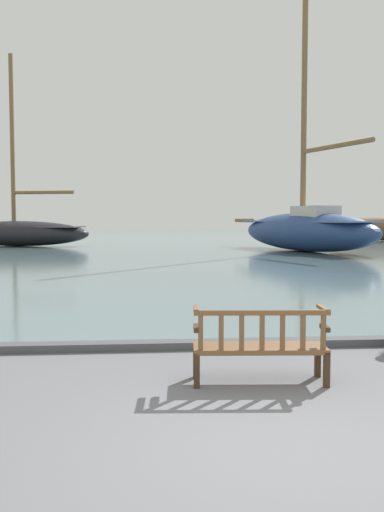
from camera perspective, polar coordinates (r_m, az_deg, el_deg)
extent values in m
plane|color=slate|center=(5.23, 8.11, -18.64)|extent=(160.00, 160.00, 0.00)
cube|color=slate|center=(48.76, -3.54, 1.57)|extent=(100.00, 80.00, 0.08)
cube|color=#4C4C50|center=(8.84, 2.46, -8.80)|extent=(40.00, 0.30, 0.12)
cube|color=#3D2A19|center=(7.25, 0.39, -10.43)|extent=(0.07, 0.07, 0.42)
cube|color=#3D2A19|center=(7.44, 12.45, -10.14)|extent=(0.07, 0.07, 0.42)
cube|color=#3D2A19|center=(6.81, 0.48, -11.36)|extent=(0.07, 0.07, 0.42)
cube|color=#3D2A19|center=(7.01, 13.32, -11.02)|extent=(0.07, 0.07, 0.42)
cube|color=brown|center=(7.04, 6.76, -9.13)|extent=(1.63, 0.63, 0.06)
cube|color=brown|center=(6.73, 7.04, -5.65)|extent=(1.60, 0.16, 0.06)
cube|color=brown|center=(6.71, 0.87, -7.68)|extent=(0.06, 0.04, 0.41)
cube|color=brown|center=(6.72, 2.93, -7.67)|extent=(0.06, 0.04, 0.41)
cube|color=brown|center=(6.74, 4.99, -7.64)|extent=(0.06, 0.04, 0.41)
cube|color=brown|center=(6.77, 7.02, -7.61)|extent=(0.06, 0.04, 0.41)
cube|color=brown|center=(6.81, 9.04, -7.57)|extent=(0.06, 0.04, 0.41)
cube|color=brown|center=(6.85, 11.03, -7.51)|extent=(0.06, 0.04, 0.41)
cube|color=brown|center=(6.91, 13.00, -7.45)|extent=(0.06, 0.04, 0.41)
cube|color=#3D2A19|center=(6.83, 0.41, -7.22)|extent=(0.08, 0.30, 0.06)
cube|color=brown|center=(6.88, 0.40, -5.32)|extent=(0.09, 0.47, 0.04)
cube|color=#3D2A19|center=(7.04, 13.15, -7.00)|extent=(0.08, 0.30, 0.06)
cube|color=brown|center=(7.09, 13.00, -5.15)|extent=(0.09, 0.47, 0.04)
ellipsoid|color=black|center=(40.01, -17.04, 2.16)|extent=(10.49, 5.53, 1.68)
cube|color=#4C4C51|center=(40.00, -17.05, 2.83)|extent=(9.13, 4.51, 0.08)
cylinder|color=brown|center=(40.44, -17.53, 10.94)|extent=(0.28, 0.28, 11.34)
cylinder|color=brown|center=(39.17, -14.66, 6.17)|extent=(4.19, 1.41, 0.23)
ellipsoid|color=navy|center=(33.00, 11.29, 2.37)|extent=(6.93, 12.10, 2.19)
cube|color=#516B9E|center=(32.99, 11.30, 3.42)|extent=(5.72, 10.51, 0.08)
cube|color=beige|center=(32.29, 12.23, 4.19)|extent=(2.43, 2.80, 0.82)
cylinder|color=brown|center=(33.99, 11.17, 15.94)|extent=(0.32, 0.32, 14.66)
cylinder|color=brown|center=(31.21, 14.15, 10.61)|extent=(2.14, 5.38, 0.25)
cylinder|color=brown|center=(38.86, 5.25, 3.57)|extent=(0.99, 2.18, 0.25)
cylinder|color=brown|center=(49.19, 12.54, 3.39)|extent=(1.79, 0.74, 0.20)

